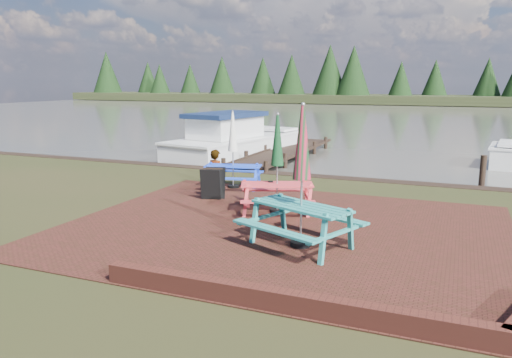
{
  "coord_description": "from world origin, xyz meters",
  "views": [
    {
      "loc": [
        3.31,
        -8.5,
        3.04
      ],
      "look_at": [
        -0.65,
        1.12,
        1.0
      ],
      "focal_mm": 35.0,
      "sensor_mm": 36.0,
      "label": 1
    }
  ],
  "objects_px": {
    "picnic_table_teal": "(301,199)",
    "jetty": "(285,152)",
    "picnic_table_blue": "(233,162)",
    "boat_jetty": "(236,143)",
    "picnic_table_red": "(277,179)",
    "person": "(216,150)",
    "chalkboard": "(213,184)"
  },
  "relations": [
    {
      "from": "picnic_table_teal",
      "to": "jetty",
      "type": "distance_m",
      "value": 12.01
    },
    {
      "from": "picnic_table_blue",
      "to": "boat_jetty",
      "type": "relative_size",
      "value": 0.28
    },
    {
      "from": "jetty",
      "to": "boat_jetty",
      "type": "bearing_deg",
      "value": -169.01
    },
    {
      "from": "picnic_table_red",
      "to": "boat_jetty",
      "type": "relative_size",
      "value": 0.3
    },
    {
      "from": "picnic_table_blue",
      "to": "person",
      "type": "bearing_deg",
      "value": 118.52
    },
    {
      "from": "chalkboard",
      "to": "jetty",
      "type": "height_order",
      "value": "chalkboard"
    },
    {
      "from": "chalkboard",
      "to": "person",
      "type": "bearing_deg",
      "value": 98.95
    },
    {
      "from": "picnic_table_red",
      "to": "person",
      "type": "distance_m",
      "value": 4.88
    },
    {
      "from": "picnic_table_teal",
      "to": "picnic_table_red",
      "type": "xyz_separation_m",
      "value": [
        -1.25,
        2.14,
        -0.11
      ]
    },
    {
      "from": "chalkboard",
      "to": "boat_jetty",
      "type": "distance_m",
      "value": 8.62
    },
    {
      "from": "picnic_table_red",
      "to": "chalkboard",
      "type": "bearing_deg",
      "value": 140.98
    },
    {
      "from": "picnic_table_blue",
      "to": "jetty",
      "type": "xyz_separation_m",
      "value": [
        -0.83,
        6.98,
        -0.66
      ]
    },
    {
      "from": "boat_jetty",
      "to": "picnic_table_red",
      "type": "bearing_deg",
      "value": -48.92
    },
    {
      "from": "picnic_table_teal",
      "to": "boat_jetty",
      "type": "height_order",
      "value": "picnic_table_teal"
    },
    {
      "from": "chalkboard",
      "to": "boat_jetty",
      "type": "height_order",
      "value": "boat_jetty"
    },
    {
      "from": "picnic_table_teal",
      "to": "jetty",
      "type": "relative_size",
      "value": 0.29
    },
    {
      "from": "picnic_table_teal",
      "to": "jetty",
      "type": "bearing_deg",
      "value": 133.39
    },
    {
      "from": "picnic_table_red",
      "to": "chalkboard",
      "type": "xyz_separation_m",
      "value": [
        -1.99,
        0.61,
        -0.38
      ]
    },
    {
      "from": "picnic_table_red",
      "to": "person",
      "type": "bearing_deg",
      "value": 111.88
    },
    {
      "from": "chalkboard",
      "to": "jetty",
      "type": "bearing_deg",
      "value": 79.76
    },
    {
      "from": "picnic_table_teal",
      "to": "chalkboard",
      "type": "bearing_deg",
      "value": 162.61
    },
    {
      "from": "boat_jetty",
      "to": "chalkboard",
      "type": "bearing_deg",
      "value": -58.38
    },
    {
      "from": "picnic_table_blue",
      "to": "jetty",
      "type": "height_order",
      "value": "picnic_table_blue"
    },
    {
      "from": "picnic_table_red",
      "to": "jetty",
      "type": "bearing_deg",
      "value": 85.93
    },
    {
      "from": "picnic_table_blue",
      "to": "boat_jetty",
      "type": "xyz_separation_m",
      "value": [
        -2.93,
        6.57,
        -0.33
      ]
    },
    {
      "from": "picnic_table_blue",
      "to": "chalkboard",
      "type": "height_order",
      "value": "picnic_table_blue"
    },
    {
      "from": "chalkboard",
      "to": "jetty",
      "type": "distance_m",
      "value": 8.53
    },
    {
      "from": "picnic_table_teal",
      "to": "person",
      "type": "bearing_deg",
      "value": 152.23
    },
    {
      "from": "picnic_table_red",
      "to": "picnic_table_blue",
      "type": "distance_m",
      "value": 2.98
    },
    {
      "from": "picnic_table_teal",
      "to": "picnic_table_red",
      "type": "bearing_deg",
      "value": 143.2
    },
    {
      "from": "picnic_table_teal",
      "to": "picnic_table_red",
      "type": "height_order",
      "value": "picnic_table_teal"
    },
    {
      "from": "person",
      "to": "boat_jetty",
      "type": "bearing_deg",
      "value": -56.67
    }
  ]
}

